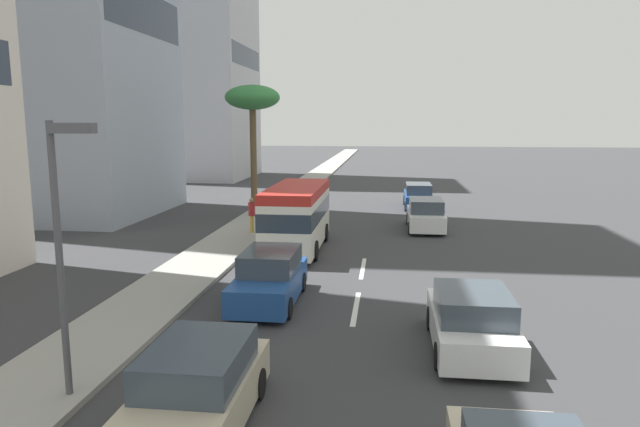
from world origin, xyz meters
TOP-DOWN VIEW (x-y plane):
  - ground_plane at (31.50, 0.00)m, footprint 198.00×198.00m
  - sidewalk_right at (31.50, 6.45)m, footprint 162.00×2.68m
  - lane_stripe_mid at (14.54, 0.00)m, footprint 3.20×0.16m
  - lane_stripe_far at (19.36, 0.00)m, footprint 3.20×0.16m
  - minibus_lead at (22.35, 3.08)m, footprint 6.75×2.33m
  - car_second at (27.84, -2.93)m, footprint 4.49×1.89m
  - car_fourth at (7.25, 2.53)m, footprint 4.46×1.92m
  - car_fifth at (11.68, -3.04)m, footprint 4.18×1.97m
  - car_sixth at (35.49, -2.92)m, footprint 4.71×1.83m
  - car_seventh at (14.81, 2.74)m, footprint 4.39×1.86m
  - pedestrian_near_lamp at (25.23, 5.84)m, footprint 0.39×0.37m
  - palm_tree at (31.14, 7.12)m, footprint 3.24×3.24m
  - street_lamp at (8.03, 5.38)m, footprint 0.24×0.97m

SIDE VIEW (x-z plane):
  - ground_plane at x=31.50m, z-range 0.00..0.00m
  - lane_stripe_mid at x=14.54m, z-range 0.00..0.01m
  - lane_stripe_far at x=19.36m, z-range 0.00..0.01m
  - sidewalk_right at x=31.50m, z-range 0.00..0.15m
  - car_fifth at x=11.68m, z-range -0.04..1.53m
  - car_fourth at x=7.25m, z-range -0.04..1.56m
  - car_sixth at x=35.49m, z-range -0.04..1.60m
  - car_seventh at x=14.81m, z-range -0.05..1.61m
  - car_second at x=27.84m, z-range -0.05..1.61m
  - pedestrian_near_lamp at x=25.23m, z-range 0.24..1.99m
  - minibus_lead at x=22.35m, z-range 0.14..3.01m
  - street_lamp at x=8.03m, z-range 0.90..6.44m
  - palm_tree at x=31.14m, z-range 3.03..10.69m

